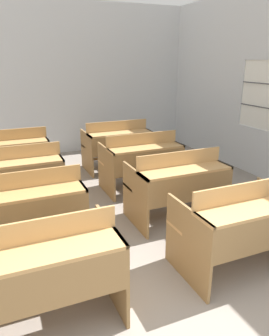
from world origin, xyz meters
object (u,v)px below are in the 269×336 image
bench_front_right (241,224)px  bench_second_left (28,209)px  bench_front_left (42,269)px  bench_third_right (141,160)px  bench_third_left (18,176)px  bench_back_left (12,155)px  bench_back_right (117,144)px  bench_second_right (178,184)px

bench_front_right → bench_second_left: size_ratio=1.00×
bench_front_left → bench_third_right: same height
bench_front_left → bench_third_left: size_ratio=1.00×
bench_back_left → bench_front_right: bearing=-61.2°
bench_third_left → bench_third_right: 1.83m
bench_back_left → bench_front_left: bearing=-90.0°
bench_back_left → bench_back_right: (1.84, -0.00, 0.00)m
bench_third_right → bench_front_right: bearing=-89.6°
bench_second_left → bench_third_left: (-0.01, 1.10, 0.00)m
bench_second_left → bench_front_left: bearing=-90.7°
bench_front_right → bench_back_right: size_ratio=1.00×
bench_front_left → bench_back_right: bearing=61.2°
bench_second_left → bench_back_left: size_ratio=1.00×
bench_second_right → bench_back_left: 2.88m
bench_front_right → bench_third_left: (-1.85, 2.24, 0.00)m
bench_back_right → bench_third_left: bearing=-148.3°
bench_front_left → bench_front_right: size_ratio=1.00×
bench_second_left → bench_second_right: 1.82m
bench_second_left → bench_third_right: 2.15m
bench_front_left → bench_front_right: (1.86, -0.02, 0.00)m
bench_front_right → bench_third_right: 2.27m
bench_front_left → bench_third_right: size_ratio=1.00×
bench_front_left → bench_second_right: 2.16m
bench_front_right → bench_back_left: bearing=118.8°
bench_second_left → bench_third_left: size_ratio=1.00×
bench_front_right → bench_third_left: size_ratio=1.00×
bench_second_left → bench_back_left: (-0.01, 2.24, 0.00)m
bench_front_left → bench_front_right: bearing=-0.6°
bench_third_right → bench_back_right: (0.00, 1.10, 0.00)m
bench_second_right → bench_third_right: same height
bench_third_left → bench_back_left: size_ratio=1.00×
bench_front_right → bench_front_left: bearing=179.4°
bench_front_left → bench_back_right: (1.84, 3.35, 0.00)m
bench_front_right → bench_second_left: same height
bench_front_left → bench_second_left: 1.12m
bench_second_right → bench_second_left: bearing=-179.6°
bench_front_right → bench_back_left: same height
bench_front_right → bench_third_right: bearing=90.4°
bench_second_right → bench_back_right: bearing=89.8°
bench_third_left → bench_back_left: bearing=90.3°
bench_third_right → bench_back_right: 1.10m
bench_second_left → bench_back_right: bearing=50.7°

